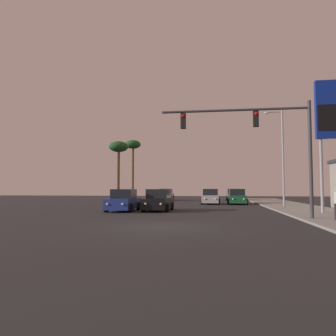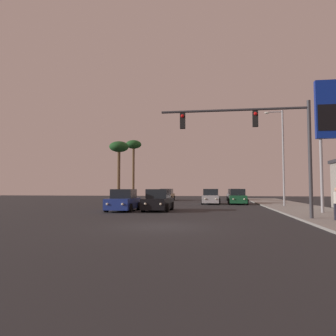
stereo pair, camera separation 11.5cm
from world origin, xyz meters
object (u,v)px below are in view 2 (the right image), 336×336
car_black (158,201)px  traffic_light_mast (264,134)px  car_green (237,197)px  gas_station_sign (331,117)px  street_lamp (282,152)px  palm_tree_far (134,148)px  palm_tree_mid (119,150)px  car_blue (123,201)px  car_tan (167,195)px  car_grey (234,195)px  car_silver (211,197)px

car_black → traffic_light_mast: size_ratio=0.52×
car_green → gas_station_sign: 15.62m
street_lamp → palm_tree_far: bearing=137.4°
palm_tree_far → car_green: bearing=-39.2°
traffic_light_mast → palm_tree_mid: bearing=125.9°
traffic_light_mast → gas_station_sign: (5.09, 4.51, 1.84)m
car_blue → traffic_light_mast: (9.76, -5.71, 4.02)m
gas_station_sign → car_tan: bearing=122.2°
gas_station_sign → palm_tree_far: bearing=128.5°
car_green → car_black: bearing=60.4°
palm_tree_far → car_blue: bearing=-77.3°
traffic_light_mast → car_tan: bearing=109.2°
car_green → car_grey: bearing=-90.5°
car_grey → gas_station_sign: 25.40m
traffic_light_mast → car_silver: bearing=100.2°
traffic_light_mast → street_lamp: street_lamp is taller
car_green → car_blue: size_ratio=1.00×
car_black → car_tan: 22.07m
car_black → car_blue: same height
car_green → palm_tree_mid: 15.44m
car_grey → traffic_light_mast: bearing=88.7°
gas_station_sign → street_lamp: bearing=101.0°
car_silver → car_grey: same height
car_green → car_tan: same height
car_tan → car_green: bearing=134.0°
car_tan → car_grey: (9.63, 0.49, 0.00)m
palm_tree_far → car_silver: bearing=-45.2°
car_blue → palm_tree_mid: (-4.76, 14.38, 5.77)m
car_green → palm_tree_far: 20.53m
car_green → car_blue: bearing=53.0°
car_black → car_grey: 23.45m
car_green → car_silver: bearing=-1.0°
car_grey → car_blue: bearing=65.7°
car_black → palm_tree_mid: size_ratio=0.57×
car_tan → traffic_light_mast: 30.10m
car_black → traffic_light_mast: 10.30m
car_tan → car_blue: (0.03, -22.47, 0.00)m
car_grey → palm_tree_far: size_ratio=0.47×
car_green → car_grey: size_ratio=1.00×
car_blue → gas_station_sign: 16.01m
car_blue → car_tan: bearing=-90.6°
street_lamp → palm_tree_mid: 19.41m
car_blue → palm_tree_far: (-5.49, 24.38, 7.22)m
palm_tree_far → car_black: bearing=-71.2°
car_tan → street_lamp: bearing=132.3°
car_grey → palm_tree_far: 16.78m
car_tan → street_lamp: size_ratio=0.48×
car_green → palm_tree_mid: (-14.16, 2.16, 5.77)m
car_grey → gas_station_sign: (5.25, -24.15, 5.86)m
car_green → car_silver: same height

